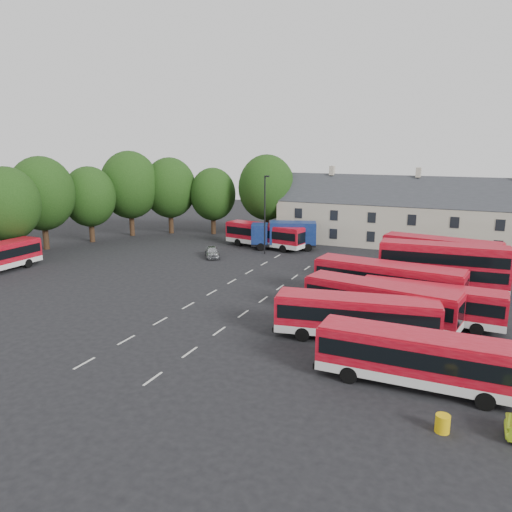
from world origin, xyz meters
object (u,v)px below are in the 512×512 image
object	(u,v)px
grit_bin	(443,424)
box_truck	(285,234)
silver_car	(212,252)
bus_dd_south	(443,265)
lamppost	(265,213)
bus_row_a	(418,356)

from	to	relation	value
grit_bin	box_truck	bearing A→B (deg)	120.96
silver_car	grit_bin	size ratio (longest dim) A/B	4.45
bus_dd_south	silver_car	world-z (taller)	bus_dd_south
box_truck	lamppost	distance (m)	4.81
silver_car	lamppost	world-z (taller)	lamppost
bus_row_a	box_truck	size ratio (longest dim) A/B	1.30
bus_row_a	grit_bin	bearing A→B (deg)	-67.53
grit_bin	bus_dd_south	bearing A→B (deg)	94.17
box_truck	lamppost	bearing A→B (deg)	-128.47
bus_dd_south	grit_bin	world-z (taller)	bus_dd_south
silver_car	lamppost	xyz separation A→B (m)	(4.97, 4.03, 4.35)
bus_dd_south	box_truck	bearing A→B (deg)	145.32
lamppost	box_truck	bearing A→B (deg)	71.26
bus_row_a	box_truck	bearing A→B (deg)	122.57
bus_row_a	grit_bin	xyz separation A→B (m)	(1.64, -4.06, -1.41)
bus_row_a	box_truck	distance (m)	36.45
bus_dd_south	silver_car	size ratio (longest dim) A/B	2.91
silver_car	grit_bin	xyz separation A→B (m)	(27.14, -27.39, -0.22)
bus_row_a	silver_car	xyz separation A→B (m)	(-25.50, 23.33, -1.19)
bus_row_a	lamppost	world-z (taller)	lamppost
bus_row_a	bus_dd_south	world-z (taller)	bus_dd_south
silver_car	lamppost	distance (m)	7.74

